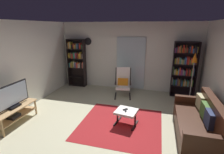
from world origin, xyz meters
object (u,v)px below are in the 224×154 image
object	(u,v)px
tv_remote	(126,110)
wall_clock	(88,41)
leather_sofa	(200,123)
bookshelf_near_sofa	(184,68)
television	(12,96)
bookshelf_near_tv	(77,59)
ottoman	(126,113)
lounge_armchair	(123,82)
floor_lamp_by_shelf	(194,64)
cell_phone	(125,109)
tv_stand	(14,113)

from	to	relation	value
tv_remote	wall_clock	bearing A→B (deg)	119.37
leather_sofa	tv_remote	world-z (taller)	leather_sofa
bookshelf_near_sofa	tv_remote	world-z (taller)	bookshelf_near_sofa
leather_sofa	television	bearing A→B (deg)	-171.35
television	tv_remote	world-z (taller)	television
television	leather_sofa	xyz separation A→B (m)	(4.46, 0.68, -0.44)
bookshelf_near_tv	ottoman	bearing A→B (deg)	-44.27
lounge_armchair	floor_lamp_by_shelf	bearing A→B (deg)	-5.25
cell_phone	wall_clock	bearing A→B (deg)	166.83
ottoman	bookshelf_near_tv	bearing A→B (deg)	135.73
bookshelf_near_sofa	lounge_armchair	xyz separation A→B (m)	(-2.06, -0.55, -0.50)
cell_phone	wall_clock	distance (m)	3.61
tv_stand	ottoman	bearing A→B (deg)	14.74
bookshelf_near_sofa	tv_remote	size ratio (longest dim) A/B	13.52
floor_lamp_by_shelf	leather_sofa	bearing A→B (deg)	-91.25
floor_lamp_by_shelf	wall_clock	xyz separation A→B (m)	(-3.82, 0.96, 0.52)
bookshelf_near_tv	wall_clock	world-z (taller)	wall_clock
tv_remote	cell_phone	world-z (taller)	tv_remote
ottoman	wall_clock	size ratio (longest dim) A/B	2.04
leather_sofa	cell_phone	size ratio (longest dim) A/B	13.86
television	cell_phone	world-z (taller)	television
bookshelf_near_sofa	floor_lamp_by_shelf	bearing A→B (deg)	-78.50
bookshelf_near_sofa	floor_lamp_by_shelf	distance (m)	0.83
tv_remote	floor_lamp_by_shelf	xyz separation A→B (m)	(1.75, 1.69, 0.94)
television	floor_lamp_by_shelf	size ratio (longest dim) A/B	0.60
wall_clock	bookshelf_near_tv	bearing A→B (deg)	-165.01
tv_remote	wall_clock	world-z (taller)	wall_clock
tv_remote	wall_clock	distance (m)	3.66
bookshelf_near_sofa	lounge_armchair	size ratio (longest dim) A/B	1.90
tv_remote	cell_phone	xyz separation A→B (m)	(-0.02, 0.06, -0.00)
tv_stand	bookshelf_near_sofa	xyz separation A→B (m)	(4.35, 3.15, 0.73)
leather_sofa	floor_lamp_by_shelf	bearing A→B (deg)	88.75
tv_stand	leather_sofa	world-z (taller)	leather_sofa
tv_stand	cell_phone	xyz separation A→B (m)	(2.73, 0.77, 0.09)
tv_stand	television	bearing A→B (deg)	79.25
tv_stand	tv_remote	distance (m)	2.84
lounge_armchair	bookshelf_near_sofa	bearing A→B (deg)	14.96
tv_remote	bookshelf_near_tv	bearing A→B (deg)	126.69
tv_stand	bookshelf_near_sofa	size ratio (longest dim) A/B	0.62
cell_phone	floor_lamp_by_shelf	xyz separation A→B (m)	(1.77, 1.63, 0.94)
tv_stand	ottoman	world-z (taller)	tv_stand
bookshelf_near_tv	cell_phone	xyz separation A→B (m)	(2.53, -2.46, -0.74)
bookshelf_near_sofa	cell_phone	world-z (taller)	bookshelf_near_sofa
bookshelf_near_tv	bookshelf_near_sofa	bearing A→B (deg)	-1.08
cell_phone	floor_lamp_by_shelf	bearing A→B (deg)	80.98
leather_sofa	floor_lamp_by_shelf	xyz separation A→B (m)	(0.04, 1.70, 1.01)
television	bookshelf_near_tv	size ratio (longest dim) A/B	0.52
television	bookshelf_near_sofa	xyz separation A→B (m)	(4.35, 3.13, 0.28)
television	lounge_armchair	size ratio (longest dim) A/B	1.00
tv_stand	ottoman	distance (m)	2.86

